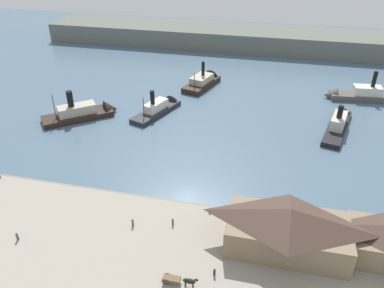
% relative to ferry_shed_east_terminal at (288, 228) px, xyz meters
% --- Properties ---
extents(ground_plane, '(320.00, 320.00, 0.00)m').
position_rel_ferry_shed_east_terminal_xyz_m(ground_plane, '(-20.26, 11.12, -5.41)').
color(ground_plane, slate).
extents(quay_promenade, '(110.00, 36.00, 1.20)m').
position_rel_ferry_shed_east_terminal_xyz_m(quay_promenade, '(-20.26, -10.88, -4.81)').
color(quay_promenade, '#9E9384').
rests_on(quay_promenade, ground).
extents(seawall_edge, '(110.00, 0.80, 1.00)m').
position_rel_ferry_shed_east_terminal_xyz_m(seawall_edge, '(-20.26, 7.52, -4.91)').
color(seawall_edge, gray).
rests_on(seawall_edge, ground).
extents(ferry_shed_east_terminal, '(20.61, 10.96, 8.29)m').
position_rel_ferry_shed_east_terminal_xyz_m(ferry_shed_east_terminal, '(0.00, 0.00, 0.00)').
color(ferry_shed_east_terminal, '#847056').
rests_on(ferry_shed_east_terminal, quay_promenade).
extents(horse_cart, '(5.66, 1.30, 1.87)m').
position_rel_ferry_shed_east_terminal_xyz_m(horse_cart, '(-15.80, -11.84, -3.28)').
color(horse_cart, brown).
rests_on(horse_cart, quay_promenade).
extents(pedestrian_by_tram, '(0.38, 0.38, 1.52)m').
position_rel_ferry_shed_east_terminal_xyz_m(pedestrian_by_tram, '(-20.33, 0.77, -3.52)').
color(pedestrian_by_tram, '#3D4C42').
rests_on(pedestrian_by_tram, quay_promenade).
extents(pedestrian_standing_center, '(0.42, 0.42, 1.70)m').
position_rel_ferry_shed_east_terminal_xyz_m(pedestrian_standing_center, '(-27.41, -1.17, -3.43)').
color(pedestrian_standing_center, '#6B5B4C').
rests_on(pedestrian_standing_center, quay_promenade).
extents(pedestrian_near_west_shed, '(0.41, 0.41, 1.67)m').
position_rel_ferry_shed_east_terminal_xyz_m(pedestrian_near_west_shed, '(-45.83, -9.18, -3.45)').
color(pedestrian_near_west_shed, '#3D4C42').
rests_on(pedestrian_near_west_shed, quay_promenade).
extents(pedestrian_near_east_shed, '(0.38, 0.38, 1.52)m').
position_rel_ferry_shed_east_terminal_xyz_m(pedestrian_near_east_shed, '(-10.78, -8.87, -3.52)').
color(pedestrian_near_east_shed, '#232328').
rests_on(pedestrian_near_east_shed, quay_promenade).
extents(mooring_post_east, '(0.44, 0.44, 0.90)m').
position_rel_ferry_shed_east_terminal_xyz_m(mooring_post_east, '(-14.37, 5.74, -3.76)').
color(mooring_post_east, black).
rests_on(mooring_post_east, quay_promenade).
extents(ferry_approaching_east, '(11.08, 19.22, 10.62)m').
position_rel_ferry_shed_east_terminal_xyz_m(ferry_approaching_east, '(-29.04, 72.48, -3.95)').
color(ferry_approaching_east, black).
rests_on(ferry_approaching_east, ground).
extents(ferry_moored_east, '(11.41, 20.41, 9.46)m').
position_rel_ferry_shed_east_terminal_xyz_m(ferry_moored_east, '(-37.57, 49.00, -4.14)').
color(ferry_moored_east, '#23282D').
rests_on(ferry_moored_east, ground).
extents(ferry_moored_west, '(10.10, 24.47, 9.29)m').
position_rel_ferry_shed_east_terminal_xyz_m(ferry_moored_west, '(13.52, 50.81, -3.99)').
color(ferry_moored_west, black).
rests_on(ferry_moored_west, ground).
extents(ferry_departing_north, '(20.51, 18.42, 10.87)m').
position_rel_ferry_shed_east_terminal_xyz_m(ferry_departing_north, '(-57.44, 40.21, -3.90)').
color(ferry_departing_north, black).
rests_on(ferry_departing_north, ground).
extents(ferry_outer_harbor, '(24.49, 7.77, 11.06)m').
position_rel_ferry_shed_east_terminal_xyz_m(ferry_outer_harbor, '(21.13, 71.54, -3.87)').
color(ferry_outer_harbor, '#514C47').
rests_on(ferry_outer_harbor, ground).
extents(far_headland, '(180.00, 24.00, 8.00)m').
position_rel_ferry_shed_east_terminal_xyz_m(far_headland, '(-20.26, 121.12, -1.41)').
color(far_headland, '#60665B').
rests_on(far_headland, ground).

